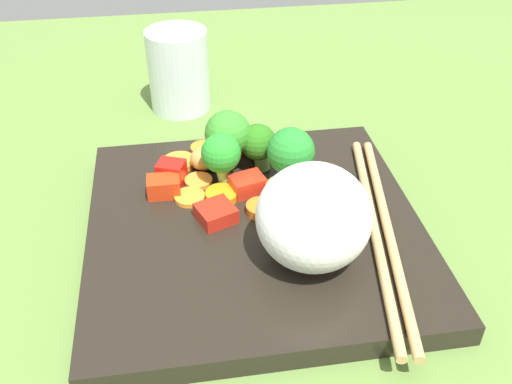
# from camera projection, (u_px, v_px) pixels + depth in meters

# --- Properties ---
(ground_plane) EXTENTS (1.10, 1.10, 0.02)m
(ground_plane) POSITION_uv_depth(u_px,v_px,m) (254.00, 246.00, 0.48)
(ground_plane) COLOR #5C7D38
(square_plate) EXTENTS (0.26, 0.26, 0.02)m
(square_plate) POSITION_uv_depth(u_px,v_px,m) (254.00, 229.00, 0.46)
(square_plate) COLOR black
(square_plate) RESTS_ON ground_plane
(rice_mound) EXTENTS (0.11, 0.10, 0.07)m
(rice_mound) POSITION_uv_depth(u_px,v_px,m) (314.00, 217.00, 0.40)
(rice_mound) COLOR white
(rice_mound) RESTS_ON square_plate
(broccoli_floret_0) EXTENTS (0.04, 0.04, 0.06)m
(broccoli_floret_0) POSITION_uv_depth(u_px,v_px,m) (228.00, 134.00, 0.50)
(broccoli_floret_0) COLOR #56904B
(broccoli_floret_0) RESTS_ON square_plate
(broccoli_floret_1) EXTENTS (0.04, 0.04, 0.06)m
(broccoli_floret_1) POSITION_uv_depth(u_px,v_px,m) (291.00, 152.00, 0.48)
(broccoli_floret_1) COLOR #64A048
(broccoli_floret_1) RESTS_ON square_plate
(broccoli_floret_2) EXTENTS (0.03, 0.03, 0.05)m
(broccoli_floret_2) POSITION_uv_depth(u_px,v_px,m) (221.00, 154.00, 0.48)
(broccoli_floret_2) COLOR #7EAE5E
(broccoli_floret_2) RESTS_ON square_plate
(broccoli_floret_3) EXTENTS (0.03, 0.03, 0.05)m
(broccoli_floret_3) POSITION_uv_depth(u_px,v_px,m) (258.00, 144.00, 0.50)
(broccoli_floret_3) COLOR #83AE52
(broccoli_floret_3) RESTS_ON square_plate
(carrot_slice_0) EXTENTS (0.03, 0.03, 0.00)m
(carrot_slice_0) POSITION_uv_depth(u_px,v_px,m) (199.00, 181.00, 0.50)
(carrot_slice_0) COLOR orange
(carrot_slice_0) RESTS_ON square_plate
(carrot_slice_1) EXTENTS (0.03, 0.03, 0.01)m
(carrot_slice_1) POSITION_uv_depth(u_px,v_px,m) (204.00, 150.00, 0.54)
(carrot_slice_1) COLOR orange
(carrot_slice_1) RESTS_ON square_plate
(carrot_slice_2) EXTENTS (0.03, 0.03, 0.01)m
(carrot_slice_2) POSITION_uv_depth(u_px,v_px,m) (179.00, 162.00, 0.52)
(carrot_slice_2) COLOR orange
(carrot_slice_2) RESTS_ON square_plate
(carrot_slice_3) EXTENTS (0.03, 0.03, 0.00)m
(carrot_slice_3) POSITION_uv_depth(u_px,v_px,m) (190.00, 197.00, 0.48)
(carrot_slice_3) COLOR orange
(carrot_slice_3) RESTS_ON square_plate
(carrot_slice_4) EXTENTS (0.04, 0.04, 0.01)m
(carrot_slice_4) POSITION_uv_depth(u_px,v_px,m) (222.00, 195.00, 0.48)
(carrot_slice_4) COLOR orange
(carrot_slice_4) RESTS_ON square_plate
(carrot_slice_5) EXTENTS (0.03, 0.03, 0.01)m
(carrot_slice_5) POSITION_uv_depth(u_px,v_px,m) (261.00, 209.00, 0.47)
(carrot_slice_5) COLOR orange
(carrot_slice_5) RESTS_ON square_plate
(pepper_chunk_0) EXTENTS (0.04, 0.04, 0.01)m
(pepper_chunk_0) POSITION_uv_depth(u_px,v_px,m) (216.00, 213.00, 0.46)
(pepper_chunk_0) COLOR red
(pepper_chunk_0) RESTS_ON square_plate
(pepper_chunk_1) EXTENTS (0.03, 0.03, 0.01)m
(pepper_chunk_1) POSITION_uv_depth(u_px,v_px,m) (250.00, 184.00, 0.49)
(pepper_chunk_1) COLOR red
(pepper_chunk_1) RESTS_ON square_plate
(pepper_chunk_2) EXTENTS (0.03, 0.03, 0.02)m
(pepper_chunk_2) POSITION_uv_depth(u_px,v_px,m) (171.00, 172.00, 0.50)
(pepper_chunk_2) COLOR red
(pepper_chunk_2) RESTS_ON square_plate
(pepper_chunk_3) EXTENTS (0.03, 0.03, 0.02)m
(pepper_chunk_3) POSITION_uv_depth(u_px,v_px,m) (232.00, 142.00, 0.54)
(pepper_chunk_3) COLOR red
(pepper_chunk_3) RESTS_ON square_plate
(pepper_chunk_4) EXTENTS (0.02, 0.03, 0.02)m
(pepper_chunk_4) POSITION_uv_depth(u_px,v_px,m) (164.00, 186.00, 0.48)
(pepper_chunk_4) COLOR red
(pepper_chunk_4) RESTS_ON square_plate
(chicken_piece_1) EXTENTS (0.04, 0.04, 0.02)m
(chicken_piece_1) POSITION_uv_depth(u_px,v_px,m) (281.00, 189.00, 0.48)
(chicken_piece_1) COLOR tan
(chicken_piece_1) RESTS_ON square_plate
(chicken_piece_2) EXTENTS (0.03, 0.04, 0.02)m
(chicken_piece_2) POSITION_uv_depth(u_px,v_px,m) (206.00, 158.00, 0.51)
(chicken_piece_2) COLOR #AF8F46
(chicken_piece_2) RESTS_ON square_plate
(chicken_piece_3) EXTENTS (0.04, 0.03, 0.02)m
(chicken_piece_3) POSITION_uv_depth(u_px,v_px,m) (260.00, 146.00, 0.53)
(chicken_piece_3) COLOR tan
(chicken_piece_3) RESTS_ON square_plate
(chopstick_pair) EXTENTS (0.24, 0.06, 0.01)m
(chopstick_pair) POSITION_uv_depth(u_px,v_px,m) (381.00, 229.00, 0.45)
(chopstick_pair) COLOR tan
(chopstick_pair) RESTS_ON square_plate
(drinking_glass) EXTENTS (0.07, 0.07, 0.09)m
(drinking_glass) POSITION_uv_depth(u_px,v_px,m) (179.00, 70.00, 0.63)
(drinking_glass) COLOR silver
(drinking_glass) RESTS_ON ground_plane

